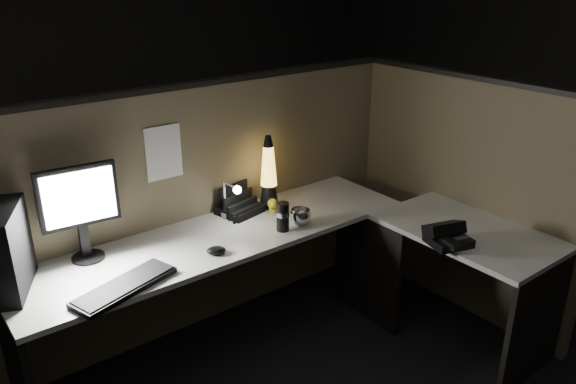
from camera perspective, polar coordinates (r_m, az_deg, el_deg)
room_shell at (r=2.48m, az=2.67°, el=10.22°), size 6.00×6.00×6.00m
partition_back at (r=3.48m, az=-7.54°, el=-1.47°), size 2.66×0.06×1.50m
partition_right at (r=3.76m, az=17.07°, el=-0.45°), size 0.06×1.66×1.50m
desk at (r=3.14m, az=1.85°, el=-7.42°), size 2.60×1.60×0.73m
pc_tower at (r=2.85m, az=-27.00°, el=-5.37°), size 0.32×0.42×0.40m
monitor at (r=2.96m, az=-20.42°, el=-1.15°), size 0.39×0.17×0.50m
keyboard at (r=2.75m, az=-16.26°, el=-9.22°), size 0.53×0.31×0.02m
mouse at (r=2.96m, az=-7.32°, el=-5.91°), size 0.12×0.11×0.04m
clip_lamp at (r=3.26m, az=-5.79°, el=-0.70°), size 0.05×0.19×0.25m
organizer at (r=3.41m, az=-5.00°, el=-1.43°), size 0.28×0.26×0.18m
lava_lamp at (r=3.43m, az=-1.97°, el=1.45°), size 0.12×0.12×0.46m
travel_mug at (r=3.16m, az=-0.54°, el=-2.53°), size 0.07×0.07×0.17m
steel_mug at (r=3.24m, az=1.27°, el=-2.54°), size 0.16×0.16×0.10m
figurine at (r=3.40m, az=-1.58°, el=-1.19°), size 0.06×0.06×0.06m
pinned_paper at (r=3.17m, az=-12.51°, el=3.91°), size 0.21×0.00×0.30m
desk_phone at (r=3.14m, az=15.82°, el=-4.28°), size 0.25×0.25×0.13m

